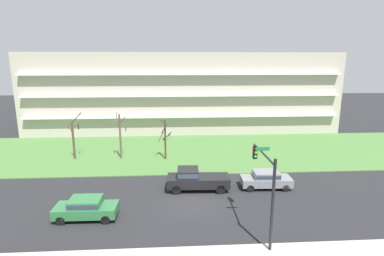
% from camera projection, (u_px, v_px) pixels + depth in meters
% --- Properties ---
extents(ground, '(160.00, 160.00, 0.00)m').
position_uv_depth(ground, '(193.00, 203.00, 24.18)').
color(ground, '#232326').
extents(grass_lawn_strip, '(80.00, 16.00, 0.08)m').
position_uv_depth(grass_lawn_strip, '(186.00, 151.00, 37.81)').
color(grass_lawn_strip, '#477238').
rests_on(grass_lawn_strip, ground).
extents(apartment_building, '(48.12, 12.17, 12.31)m').
position_uv_depth(apartment_building, '(182.00, 91.00, 49.73)').
color(apartment_building, '#B2A899').
rests_on(apartment_building, ground).
extents(tree_far_left, '(1.56, 1.53, 5.41)m').
position_uv_depth(tree_far_left, '(74.00, 138.00, 34.31)').
color(tree_far_left, '#4C3828').
rests_on(tree_far_left, ground).
extents(tree_left, '(1.24, 1.38, 5.43)m').
position_uv_depth(tree_left, '(120.00, 135.00, 34.47)').
color(tree_left, brown).
rests_on(tree_left, ground).
extents(tree_center, '(1.59, 1.37, 4.74)m').
position_uv_depth(tree_center, '(165.00, 138.00, 34.31)').
color(tree_center, '#423023').
rests_on(tree_center, ground).
extents(sedan_green_near_left, '(4.43, 1.87, 1.57)m').
position_uv_depth(sedan_green_near_left, '(86.00, 207.00, 21.58)').
color(sedan_green_near_left, '#2D6B3D').
rests_on(sedan_green_near_left, ground).
extents(sedan_gray_center_left, '(4.46, 1.96, 1.57)m').
position_uv_depth(sedan_gray_center_left, '(266.00, 179.00, 26.82)').
color(sedan_gray_center_left, slate).
rests_on(sedan_gray_center_left, ground).
extents(pickup_black_center_right, '(5.47, 2.20, 1.95)m').
position_uv_depth(pickup_black_center_right, '(195.00, 179.00, 26.43)').
color(pickup_black_center_right, black).
rests_on(pickup_black_center_right, ground).
extents(traffic_signal_mast, '(0.90, 4.52, 5.81)m').
position_uv_depth(traffic_signal_mast, '(265.00, 179.00, 18.65)').
color(traffic_signal_mast, black).
rests_on(traffic_signal_mast, ground).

